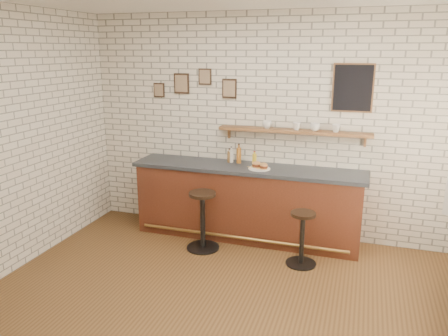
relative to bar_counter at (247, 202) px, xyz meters
The scene contains 17 objects.
ground 1.78m from the bar_counter, 84.57° to the right, with size 5.00×5.00×0.00m, color brown.
bar_counter is the anchor object (origin of this frame).
sandwich_plate 0.55m from the bar_counter, 21.93° to the right, with size 0.28×0.28×0.01m, color white.
ciabatta_sandwich 0.59m from the bar_counter, 20.85° to the right, with size 0.25×0.18×0.08m.
potato_chips 0.55m from the bar_counter, 23.44° to the right, with size 0.26×0.18×0.00m.
bitters_bottle_brown 0.67m from the bar_counter, 153.77° to the left, with size 0.06×0.06×0.20m.
bitters_bottle_white 0.67m from the bar_counter, 151.56° to the left, with size 0.06×0.06×0.22m.
bitters_bottle_amber 0.65m from the bar_counter, 137.89° to the left, with size 0.06×0.06×0.27m.
condiment_bottle_yellow 0.60m from the bar_counter, 67.50° to the left, with size 0.06×0.06×0.18m.
bar_stool_left 0.69m from the bar_counter, 130.25° to the right, with size 0.43×0.43×0.77m.
bar_stool_right 1.02m from the bar_counter, 34.00° to the right, with size 0.37×0.37×0.66m.
wall_shelf 1.14m from the bar_counter, 19.85° to the left, with size 2.00×0.18×0.18m.
shelf_cup_a 1.08m from the bar_counter, 43.86° to the left, with size 0.13×0.13×0.10m, color white.
shelf_cup_b 1.22m from the bar_counter, 18.47° to the left, with size 0.10×0.10×0.10m, color white.
shelf_cup_c 1.35m from the bar_counter, 13.55° to the left, with size 0.13×0.13×0.10m, color white.
shelf_cup_d 1.53m from the bar_counter, 10.38° to the left, with size 0.11×0.11×0.10m, color white.
back_wall_decor 1.61m from the bar_counter, 35.92° to the left, with size 2.96×0.02×0.56m.
Camera 1 is at (1.27, -3.71, 2.52)m, focal length 35.00 mm.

